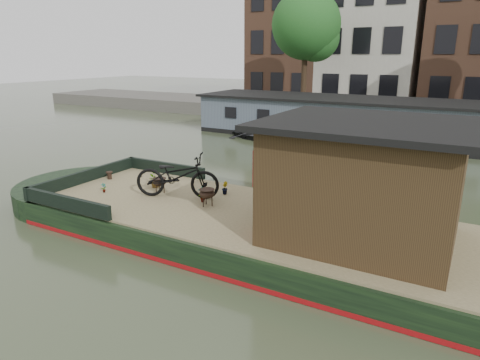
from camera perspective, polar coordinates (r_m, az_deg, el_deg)
The scene contains 20 objects.
ground at distance 10.26m, azimuth 3.33°, elevation -8.38°, with size 120.00×120.00×0.00m, color #333A25.
houseboat_hull at distance 10.75m, azimuth -3.06°, elevation -5.60°, with size 14.01×4.02×0.60m.
houseboat_deck at distance 10.01m, azimuth 3.39°, elevation -5.14°, with size 11.80×3.80×0.05m, color #918359.
bow_bulwark at distance 12.86m, azimuth -17.31°, elevation -0.00°, with size 3.00×4.00×0.35m.
cabin at distance 8.93m, azimuth 16.23°, elevation 0.01°, with size 4.00×3.50×2.42m.
bicycle at distance 11.31m, azimuth -8.37°, elevation 0.55°, with size 0.78×2.24×1.18m, color black.
potted_plant_a at distance 10.97m, azimuth -5.04°, elevation -1.98°, with size 0.21×0.14×0.40m, color brown.
potted_plant_b at distance 11.59m, azimuth -2.06°, elevation -1.05°, with size 0.19×0.15×0.34m, color brown.
potted_plant_c at distance 12.39m, azimuth -11.35°, elevation 0.01°, with size 0.39×0.34×0.43m, color brown.
potted_plant_d at distance 11.32m, azimuth 8.12°, elevation -1.13°, with size 0.30×0.30×0.54m, color brown.
potted_plant_e at distance 12.30m, azimuth -17.71°, elevation -0.99°, with size 0.14×0.10×0.27m, color brown.
brazier_front at distance 11.87m, azimuth -10.64°, elevation -0.72°, with size 0.39×0.39×0.42m, color black, non-canonical shape.
brazier_rear at distance 10.70m, azimuth -4.42°, elevation -2.33°, with size 0.41×0.41×0.44m, color black, non-canonical shape.
bollard_port at distance 13.58m, azimuth -17.01°, elevation 0.60°, with size 0.20×0.20×0.23m, color black.
bollard_stbd at distance 10.55m, azimuth -17.26°, elevation -3.97°, with size 0.19×0.19×0.21m, color black.
dinghy at distance 22.67m, azimuth 2.37°, elevation 6.33°, with size 2.24×3.14×0.65m, color black.
far_houseboat at distance 23.00m, azimuth 19.06°, elevation 7.22°, with size 20.40×4.40×2.11m.
quay at distance 29.43m, azimuth 21.40°, elevation 7.81°, with size 60.00×6.00×0.90m, color #47443F.
townhouse_row at distance 36.28m, azimuth 24.74°, elevation 20.74°, with size 27.25×8.00×16.50m.
tree_left at distance 29.41m, azimuth 9.12°, elevation 19.36°, with size 4.40×4.40×7.40m.
Camera 1 is at (4.04, -8.39, 4.31)m, focal length 32.00 mm.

